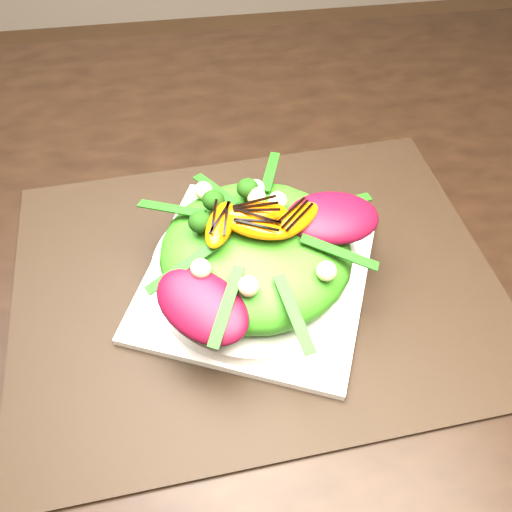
{
  "coord_description": "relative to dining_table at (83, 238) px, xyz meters",
  "views": [
    {
      "loc": [
        0.15,
        -0.47,
        1.23
      ],
      "look_at": [
        0.2,
        -0.11,
        0.79
      ],
      "focal_mm": 38.0,
      "sensor_mm": 36.0,
      "label": 1
    }
  ],
  "objects": [
    {
      "name": "salad_bowl",
      "position": [
        0.2,
        -0.11,
        0.04
      ],
      "size": [
        0.24,
        0.24,
        0.02
      ],
      "primitive_type": "cylinder",
      "rotation": [
        0.0,
        0.0,
        0.09
      ],
      "color": "silver",
      "rests_on": "plate_base"
    },
    {
      "name": "macadamia_nut",
      "position": [
        0.24,
        -0.16,
        0.11
      ],
      "size": [
        0.02,
        0.02,
        0.02
      ],
      "primitive_type": "sphere",
      "rotation": [
        0.0,
        0.0,
        -0.2
      ],
      "color": "#FCE7B1",
      "rests_on": "lettuce_mound"
    },
    {
      "name": "lettuce_mound",
      "position": [
        0.2,
        -0.11,
        0.07
      ],
      "size": [
        0.21,
        0.21,
        0.07
      ],
      "primitive_type": "ellipsoid",
      "rotation": [
        0.0,
        0.0,
        -0.05
      ],
      "color": "#347C17",
      "rests_on": "salad_bowl"
    },
    {
      "name": "broccoli_floret",
      "position": [
        0.14,
        -0.09,
        0.11
      ],
      "size": [
        0.03,
        0.03,
        0.03
      ],
      "primitive_type": "sphere",
      "rotation": [
        0.0,
        0.0,
        -0.03
      ],
      "color": "#0B370A",
      "rests_on": "lettuce_mound"
    },
    {
      "name": "balsamic_drizzle",
      "position": [
        0.2,
        -0.08,
        0.12
      ],
      "size": [
        0.04,
        0.02,
        0.0
      ],
      "primitive_type": "cube",
      "rotation": [
        0.0,
        0.0,
        0.41
      ],
      "color": "black",
      "rests_on": "orange_segment"
    },
    {
      "name": "plate_base",
      "position": [
        0.2,
        -0.11,
        0.03
      ],
      "size": [
        0.31,
        0.31,
        0.01
      ],
      "primitive_type": "cube",
      "rotation": [
        0.0,
        0.0,
        -0.41
      ],
      "color": "silver",
      "rests_on": "placemat"
    },
    {
      "name": "placemat",
      "position": [
        0.2,
        -0.11,
        0.02
      ],
      "size": [
        0.55,
        0.43,
        0.0
      ],
      "primitive_type": "cube",
      "rotation": [
        0.0,
        0.0,
        0.06
      ],
      "color": "black",
      "rests_on": "dining_table"
    },
    {
      "name": "floor",
      "position": [
        0.0,
        0.0,
        -0.73
      ],
      "size": [
        4.0,
        4.0,
        0.01
      ],
      "primitive_type": "cube",
      "color": "brown",
      "rests_on": "ground"
    },
    {
      "name": "dining_table",
      "position": [
        0.0,
        0.0,
        0.0
      ],
      "size": [
        1.6,
        0.9,
        0.75
      ],
      "primitive_type": "cube",
      "color": "black",
      "rests_on": "floor"
    },
    {
      "name": "orange_segment",
      "position": [
        0.2,
        -0.08,
        0.11
      ],
      "size": [
        0.07,
        0.05,
        0.02
      ],
      "primitive_type": "ellipsoid",
      "rotation": [
        0.0,
        0.0,
        0.41
      ],
      "color": "#F55C04",
      "rests_on": "lettuce_mound"
    },
    {
      "name": "radicchio_leaf",
      "position": [
        0.28,
        -0.11,
        0.1
      ],
      "size": [
        0.1,
        0.07,
        0.02
      ],
      "primitive_type": "ellipsoid",
      "rotation": [
        0.0,
        0.0,
        0.04
      ],
      "color": "#4A0718",
      "rests_on": "lettuce_mound"
    }
  ]
}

